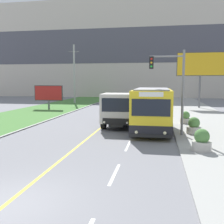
% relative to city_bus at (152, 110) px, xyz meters
% --- Properties ---
extents(ground_plane, '(300.00, 300.00, 0.00)m').
position_rel_city_bus_xyz_m(ground_plane, '(-3.96, -11.91, -1.57)').
color(ground_plane, slate).
extents(lane_marking_centre, '(2.88, 140.00, 0.01)m').
position_rel_city_bus_xyz_m(lane_marking_centre, '(-3.58, -9.55, -1.57)').
color(lane_marking_centre, gold).
rests_on(lane_marking_centre, ground_plane).
extents(apartment_block_background, '(80.00, 8.04, 21.60)m').
position_rel_city_bus_xyz_m(apartment_block_background, '(-3.96, 43.19, 9.23)').
color(apartment_block_background, beige).
rests_on(apartment_block_background, ground_plane).
extents(city_bus, '(2.73, 6.12, 3.11)m').
position_rel_city_bus_xyz_m(city_bus, '(0.00, 0.00, 0.00)').
color(city_bus, yellow).
rests_on(city_bus, ground_plane).
extents(dump_truck, '(2.50, 6.86, 2.69)m').
position_rel_city_bus_xyz_m(dump_truck, '(-2.53, 1.79, -0.22)').
color(dump_truck, black).
rests_on(dump_truck, ground_plane).
extents(utility_pole_far, '(1.80, 0.28, 9.40)m').
position_rel_city_bus_xyz_m(utility_pole_far, '(-13.02, 22.43, 3.18)').
color(utility_pole_far, '#9E9E99').
rests_on(utility_pole_far, ground_plane).
extents(traffic_light_mast, '(2.28, 0.32, 5.62)m').
position_rel_city_bus_xyz_m(traffic_light_mast, '(1.32, -0.87, 2.01)').
color(traffic_light_mast, slate).
rests_on(traffic_light_mast, ground_plane).
extents(billboard_large, '(6.14, 0.24, 7.40)m').
position_rel_city_bus_xyz_m(billboard_large, '(5.82, 17.99, 4.07)').
color(billboard_large, '#59595B').
rests_on(billboard_large, ground_plane).
extents(billboard_small, '(3.75, 0.24, 3.08)m').
position_rel_city_bus_xyz_m(billboard_small, '(-13.46, 13.17, 0.47)').
color(billboard_small, '#59595B').
rests_on(billboard_small, ground_plane).
extents(planter_round_near, '(0.96, 0.96, 1.14)m').
position_rel_city_bus_xyz_m(planter_round_near, '(2.65, -4.80, -1.00)').
color(planter_round_near, '#B7B2A8').
rests_on(planter_round_near, sidewalk_right).
extents(planter_round_second, '(0.96, 0.96, 1.14)m').
position_rel_city_bus_xyz_m(planter_round_second, '(2.83, -0.38, -1.00)').
color(planter_round_second, '#B7B2A8').
rests_on(planter_round_second, sidewalk_right).
extents(planter_round_third, '(0.87, 0.87, 1.03)m').
position_rel_city_bus_xyz_m(planter_round_third, '(2.71, 4.05, -1.04)').
color(planter_round_third, '#B7B2A8').
rests_on(planter_round_third, sidewalk_right).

